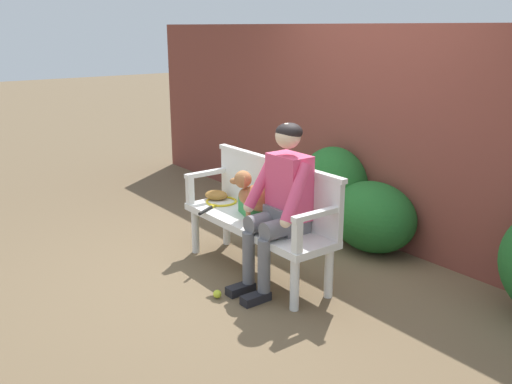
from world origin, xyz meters
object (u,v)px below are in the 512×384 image
object	(u,v)px
person_seated	(281,200)
sports_bag	(254,207)
baseball_glove	(216,195)
tennis_racket	(220,202)
garden_bench	(256,228)
tennis_ball	(217,294)
dog_on_bench	(255,195)

from	to	relation	value
person_seated	sports_bag	size ratio (longest dim) A/B	4.82
person_seated	sports_bag	xyz separation A→B (m)	(-0.47, 0.09, -0.20)
baseball_glove	tennis_racket	bearing A→B (deg)	-46.92
person_seated	tennis_racket	xyz separation A→B (m)	(-0.93, 0.03, -0.26)
sports_bag	garden_bench	bearing A→B (deg)	-31.25
baseball_glove	sports_bag	world-z (taller)	sports_bag
sports_bag	tennis_ball	distance (m)	0.87
tennis_racket	sports_bag	size ratio (longest dim) A/B	2.02
tennis_racket	tennis_ball	size ratio (longest dim) A/B	8.58
garden_bench	tennis_ball	xyz separation A→B (m)	(0.20, -0.53, -0.38)
sports_bag	person_seated	bearing A→B (deg)	-10.77
person_seated	dog_on_bench	size ratio (longest dim) A/B	3.22
person_seated	tennis_ball	distance (m)	0.90
garden_bench	baseball_glove	xyz separation A→B (m)	(-0.70, 0.06, 0.11)
garden_bench	person_seated	xyz separation A→B (m)	(0.34, -0.01, 0.34)
dog_on_bench	baseball_glove	size ratio (longest dim) A/B	1.91
garden_bench	sports_bag	size ratio (longest dim) A/B	5.64
garden_bench	tennis_ball	bearing A→B (deg)	-69.50
dog_on_bench	tennis_ball	xyz separation A→B (m)	(0.25, -0.56, -0.66)
tennis_racket	sports_bag	distance (m)	0.46
baseball_glove	person_seated	bearing A→B (deg)	-33.84
person_seated	sports_bag	distance (m)	0.52
tennis_racket	baseball_glove	distance (m)	0.13
person_seated	baseball_glove	world-z (taller)	person_seated
garden_bench	tennis_racket	distance (m)	0.59
tennis_racket	baseball_glove	size ratio (longest dim) A/B	2.57
baseball_glove	sports_bag	bearing A→B (deg)	-27.92
garden_bench	person_seated	bearing A→B (deg)	-1.70
garden_bench	tennis_racket	bearing A→B (deg)	177.69
tennis_racket	dog_on_bench	bearing A→B (deg)	0.28
person_seated	tennis_ball	xyz separation A→B (m)	(-0.14, -0.52, -0.71)
garden_bench	tennis_ball	distance (m)	0.68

